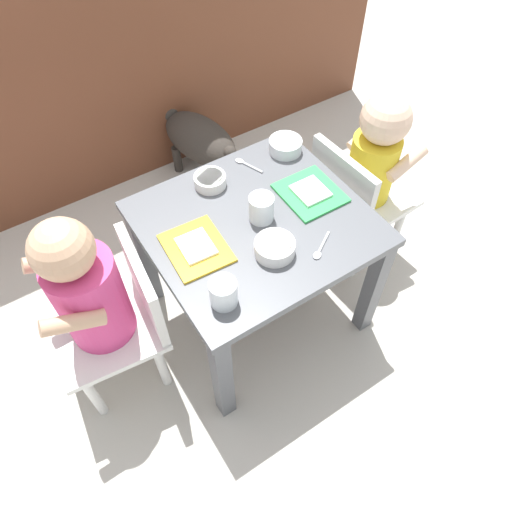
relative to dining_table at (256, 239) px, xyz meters
The scene contains 15 objects.
ground_plane 0.37m from the dining_table, ahead, with size 7.00×7.00×0.00m, color #B2ADA3.
kitchen_cabinet_back 0.99m from the dining_table, 90.00° to the left, with size 2.24×0.31×0.96m, color brown.
dining_table is the anchor object (origin of this frame).
seated_child_left 0.46m from the dining_table, behind, with size 0.31×0.31×0.67m.
seated_child_right 0.45m from the dining_table, ahead, with size 0.29×0.29×0.63m.
dog 0.76m from the dining_table, 76.69° to the left, with size 0.26×0.48×0.30m.
food_tray_left 0.20m from the dining_table, behind, with size 0.16×0.18×0.02m.
food_tray_right 0.20m from the dining_table, ahead, with size 0.16×0.17×0.02m.
water_cup_left 0.29m from the dining_table, 139.31° to the right, with size 0.07×0.07×0.07m.
water_cup_right 0.11m from the dining_table, 14.09° to the left, with size 0.07×0.07×0.07m.
veggie_bowl_near 0.15m from the dining_table, 100.01° to the right, with size 0.10×0.10×0.04m.
cereal_bowl_left_side 0.31m from the dining_table, 39.65° to the left, with size 0.10×0.10×0.04m.
cereal_bowl_right_side 0.21m from the dining_table, 100.60° to the left, with size 0.09×0.09×0.03m.
spoon_by_left_tray 0.21m from the dining_table, 64.00° to the right, with size 0.09×0.06×0.01m.
spoon_by_right_tray 0.24m from the dining_table, 64.49° to the left, with size 0.05×0.10×0.01m.
Camera 1 is at (-0.47, -0.73, 1.40)m, focal length 33.68 mm.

